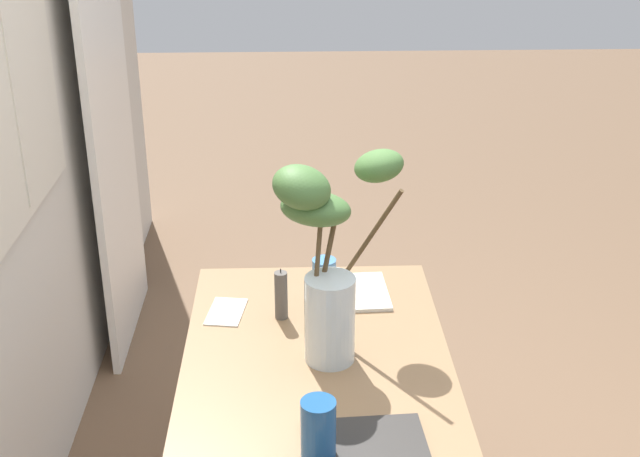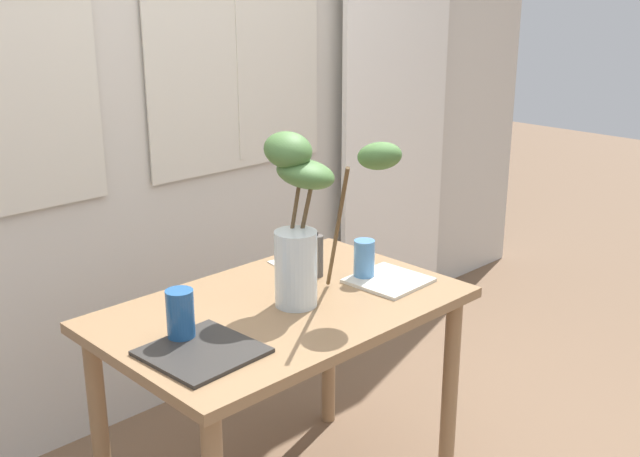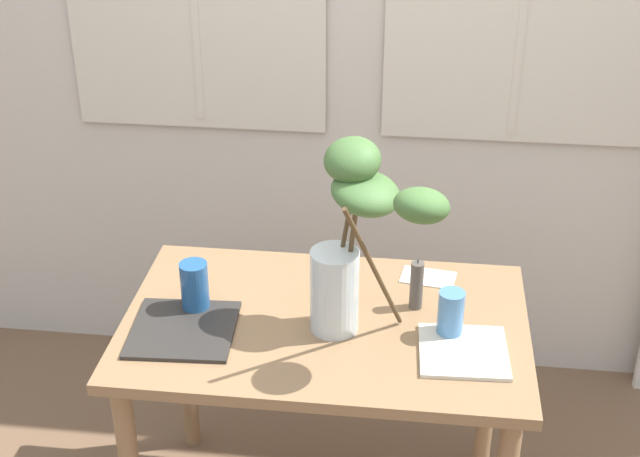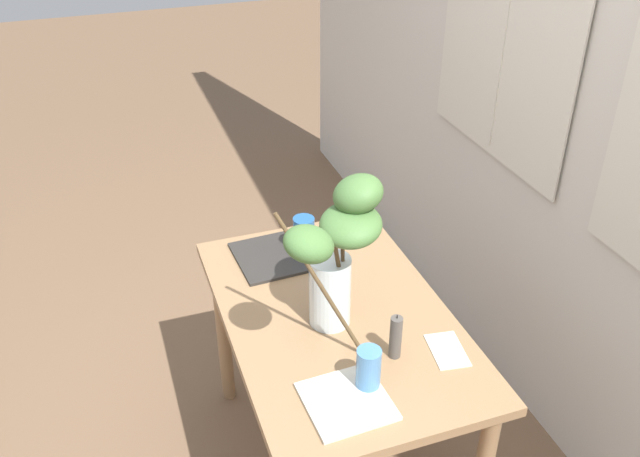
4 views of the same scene
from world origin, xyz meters
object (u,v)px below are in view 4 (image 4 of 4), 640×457
at_px(dining_table, 336,339).
at_px(plate_square_left, 275,256).
at_px(drinking_glass_blue_left, 304,236).
at_px(vase_with_branches, 338,255).
at_px(pillar_candle, 396,337).
at_px(plate_square_right, 347,401).
at_px(drinking_glass_blue_right, 368,369).

relative_size(dining_table, plate_square_left, 4.01).
bearing_deg(plate_square_left, drinking_glass_blue_left, 84.99).
height_order(vase_with_branches, pillar_candle, vase_with_branches).
bearing_deg(dining_table, pillar_candle, 21.05).
relative_size(dining_table, plate_square_right, 4.87).
height_order(drinking_glass_blue_right, plate_square_left, drinking_glass_blue_right).
xyz_separation_m(vase_with_branches, drinking_glass_blue_right, (0.26, -0.00, -0.22)).
bearing_deg(vase_with_branches, plate_square_right, -15.13).
distance_m(drinking_glass_blue_right, plate_square_left, 0.72).
distance_m(dining_table, plate_square_right, 0.41).
bearing_deg(pillar_candle, dining_table, -158.95).
bearing_deg(drinking_glass_blue_right, drinking_glass_blue_left, 176.67).
relative_size(plate_square_left, plate_square_right, 1.21).
xyz_separation_m(drinking_glass_blue_left, pillar_candle, (0.61, 0.08, -0.00)).
bearing_deg(dining_table, plate_square_right, -16.21).
height_order(drinking_glass_blue_left, pillar_candle, pillar_candle).
relative_size(dining_table, pillar_candle, 7.15).
height_order(dining_table, vase_with_branches, vase_with_branches).
xyz_separation_m(plate_square_left, pillar_candle, (0.62, 0.19, 0.07)).
bearing_deg(plate_square_left, plate_square_right, -0.83).
relative_size(drinking_glass_blue_right, plate_square_right, 0.59).
relative_size(drinking_glass_blue_left, plate_square_right, 0.65).
distance_m(vase_with_branches, plate_square_right, 0.41).
distance_m(plate_square_left, plate_square_right, 0.75).
xyz_separation_m(drinking_glass_blue_right, pillar_candle, (-0.09, 0.12, 0.00)).
distance_m(drinking_glass_blue_right, pillar_candle, 0.16).
height_order(dining_table, drinking_glass_blue_left, drinking_glass_blue_left).
bearing_deg(plate_square_right, drinking_glass_blue_right, 115.14).
relative_size(drinking_glass_blue_left, pillar_candle, 0.95).
bearing_deg(vase_with_branches, pillar_candle, 36.90).
height_order(vase_with_branches, drinking_glass_blue_right, vase_with_branches).
xyz_separation_m(dining_table, plate_square_right, (0.37, -0.11, 0.11)).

